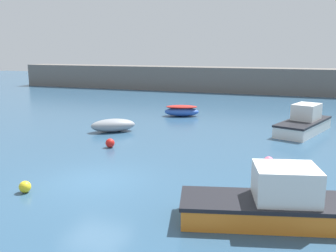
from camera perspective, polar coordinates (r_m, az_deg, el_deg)
The scene contains 9 objects.
ground_plane at distance 15.22m, azimuth -11.06°, elevation -8.59°, with size 120.00×120.00×0.20m, color #2D5170.
harbor_breakwater at distance 45.89m, azimuth 10.48°, elevation 6.92°, with size 58.50×3.37×2.95m, color #66605B.
rowboat_with_red_cover at distance 29.01m, azimuth 2.09°, elevation 2.35°, with size 2.90×1.95×0.84m.
open_tender_yellow at distance 23.74m, azimuth -8.36°, elevation 0.11°, with size 2.96×2.65×0.82m.
cabin_cruiser_white at distance 11.83m, azimuth 16.01°, elevation -11.13°, with size 5.68×3.12×1.74m.
motorboat_with_cabin at distance 24.73m, azimuth 20.03°, elevation 0.47°, with size 3.46×5.61×1.77m.
mooring_buoy_pink at distance 17.17m, azimuth 15.07°, elevation -5.26°, with size 0.46×0.46×0.46m, color #EA668C.
mooring_buoy_yellow at distance 14.66m, azimuth -20.96°, elevation -8.65°, with size 0.43×0.43×0.43m, color yellow.
mooring_buoy_red at distance 19.99m, azimuth -8.82°, elevation -2.58°, with size 0.48×0.48×0.48m, color red.
Camera 1 is at (7.47, -12.20, 5.11)m, focal length 40.00 mm.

